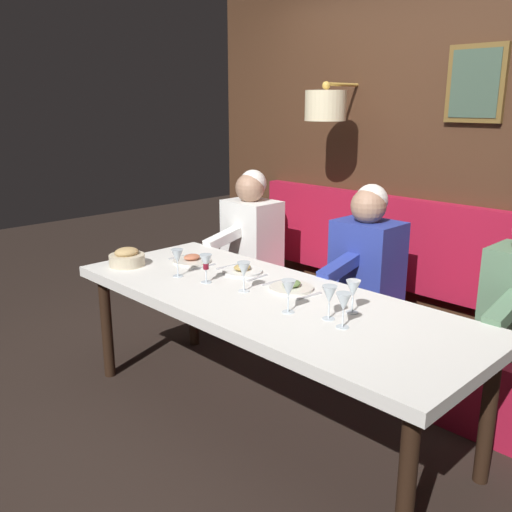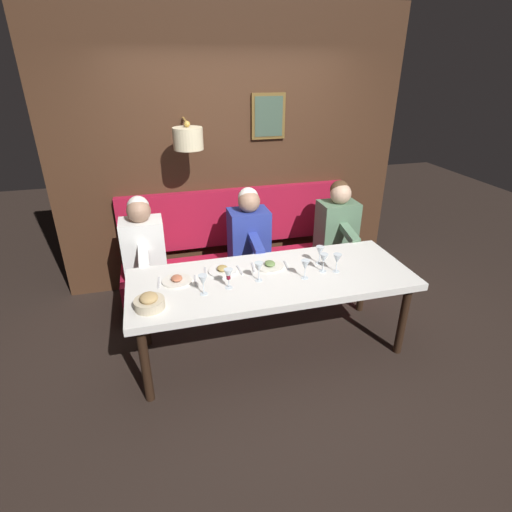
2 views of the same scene
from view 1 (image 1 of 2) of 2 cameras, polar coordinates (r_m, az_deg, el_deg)
name	(u,v)px [view 1 (image 1 of 2)]	position (r m, az deg, el deg)	size (l,w,h in m)	color
ground_plane	(265,419)	(3.26, 0.95, -16.39)	(12.00, 12.00, 0.00)	black
dining_table	(266,307)	(2.96, 1.01, -5.22)	(0.90, 2.36, 0.74)	silver
banquette_bench	(360,337)	(3.77, 10.61, -8.18)	(0.52, 2.56, 0.45)	maroon
back_wall_panel	(417,157)	(3.96, 16.25, 9.77)	(0.59, 3.76, 2.90)	#422819
diner_near	(367,252)	(3.56, 11.32, 0.42)	(0.60, 0.40, 0.79)	#283893
diner_middle	(251,226)	(4.21, -0.49, 3.07)	(0.60, 0.40, 0.79)	white
place_setting_0	(192,260)	(3.56, -6.58, -0.39)	(0.24, 0.32, 0.05)	silver
place_setting_1	(242,270)	(3.32, -1.42, -1.46)	(0.24, 0.32, 0.05)	white
place_setting_2	(292,287)	(3.03, 3.67, -3.17)	(0.24, 0.33, 0.05)	silver
wine_glass_0	(288,289)	(2.67, 3.36, -3.45)	(0.07, 0.07, 0.16)	silver
wine_glass_1	(177,257)	(3.25, -8.08, -0.11)	(0.07, 0.07, 0.16)	silver
wine_glass_2	(344,303)	(2.52, 8.97, -4.80)	(0.07, 0.07, 0.16)	silver
wine_glass_3	(353,290)	(2.70, 9.94, -3.44)	(0.07, 0.07, 0.16)	silver
wine_glass_4	(244,271)	(2.96, -1.27, -1.50)	(0.07, 0.07, 0.16)	silver
wine_glass_5	(206,263)	(3.12, -5.17, -0.71)	(0.07, 0.07, 0.16)	silver
wine_glass_6	(329,296)	(2.60, 7.54, -4.05)	(0.07, 0.07, 0.16)	silver
bread_bowl	(127,258)	(3.54, -13.11, -0.19)	(0.22, 0.22, 0.12)	beige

